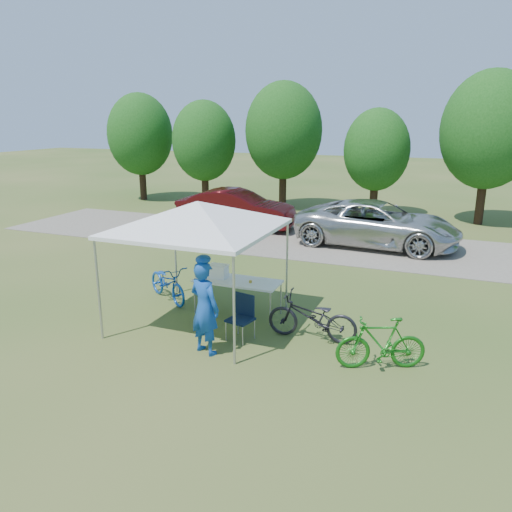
{
  "coord_description": "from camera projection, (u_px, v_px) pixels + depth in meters",
  "views": [
    {
      "loc": [
        4.99,
        -9.12,
        4.43
      ],
      "look_at": [
        0.52,
        2.0,
        1.07
      ],
      "focal_mm": 35.0,
      "sensor_mm": 36.0,
      "label": 1
    }
  ],
  "objects": [
    {
      "name": "ground",
      "position": [
        201.0,
        322.0,
        11.13
      ],
      "size": [
        100.0,
        100.0,
        0.0
      ],
      "primitive_type": "plane",
      "color": "#2D5119",
      "rests_on": "ground"
    },
    {
      "name": "gravel_strip",
      "position": [
        304.0,
        241.0,
        18.28
      ],
      "size": [
        24.0,
        5.0,
        0.02
      ],
      "primitive_type": "cube",
      "color": "gray",
      "rests_on": "ground"
    },
    {
      "name": "canopy",
      "position": [
        197.0,
        205.0,
        10.42
      ],
      "size": [
        4.53,
        4.53,
        3.0
      ],
      "color": "#A5A5AA",
      "rests_on": "ground"
    },
    {
      "name": "treeline",
      "position": [
        338.0,
        137.0,
        22.83
      ],
      "size": [
        24.89,
        4.28,
        6.3
      ],
      "color": "#382314",
      "rests_on": "ground"
    },
    {
      "name": "folding_table",
      "position": [
        238.0,
        282.0,
        11.43
      ],
      "size": [
        1.98,
        0.82,
        0.81
      ],
      "color": "white",
      "rests_on": "ground"
    },
    {
      "name": "folding_chair",
      "position": [
        242.0,
        313.0,
        10.21
      ],
      "size": [
        0.56,
        0.58,
        0.93
      ],
      "rotation": [
        0.0,
        0.0,
        -0.21
      ],
      "color": "black",
      "rests_on": "ground"
    },
    {
      "name": "cooler",
      "position": [
        218.0,
        271.0,
        11.55
      ],
      "size": [
        0.44,
        0.3,
        0.32
      ],
      "color": "white",
      "rests_on": "folding_table"
    },
    {
      "name": "ice_cream_cup",
      "position": [
        250.0,
        282.0,
        11.24
      ],
      "size": [
        0.07,
        0.07,
        0.05
      ],
      "primitive_type": "cylinder",
      "color": "gold",
      "rests_on": "folding_table"
    },
    {
      "name": "cyclist",
      "position": [
        205.0,
        308.0,
        9.47
      ],
      "size": [
        0.78,
        0.63,
        1.85
      ],
      "primitive_type": "imported",
      "rotation": [
        0.0,
        0.0,
        2.83
      ],
      "color": "#1447A2",
      "rests_on": "ground"
    },
    {
      "name": "bike_blue",
      "position": [
        168.0,
        282.0,
        12.35
      ],
      "size": [
        1.82,
        1.46,
        0.92
      ],
      "primitive_type": "imported",
      "rotation": [
        0.0,
        0.0,
        1.01
      ],
      "color": "#1348AA",
      "rests_on": "ground"
    },
    {
      "name": "bike_green",
      "position": [
        381.0,
        343.0,
        8.98
      ],
      "size": [
        1.68,
        1.06,
        0.98
      ],
      "primitive_type": "imported",
      "rotation": [
        0.0,
        0.0,
        -1.17
      ],
      "color": "#186C18",
      "rests_on": "ground"
    },
    {
      "name": "bike_dark",
      "position": [
        312.0,
        317.0,
        10.14
      ],
      "size": [
        1.88,
        0.7,
        0.98
      ],
      "primitive_type": "imported",
      "rotation": [
        0.0,
        0.0,
        -1.54
      ],
      "color": "black",
      "rests_on": "ground"
    },
    {
      "name": "minivan",
      "position": [
        377.0,
        224.0,
        17.46
      ],
      "size": [
        5.82,
        2.97,
        1.57
      ],
      "primitive_type": "imported",
      "rotation": [
        0.0,
        0.0,
        1.51
      ],
      "color": "silver",
      "rests_on": "gravel_strip"
    },
    {
      "name": "sedan",
      "position": [
        236.0,
        209.0,
        20.24
      ],
      "size": [
        4.88,
        1.99,
        1.57
      ],
      "primitive_type": "imported",
      "rotation": [
        0.0,
        0.0,
        1.64
      ],
      "color": "#440B0D",
      "rests_on": "gravel_strip"
    }
  ]
}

